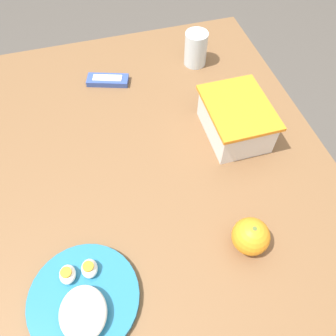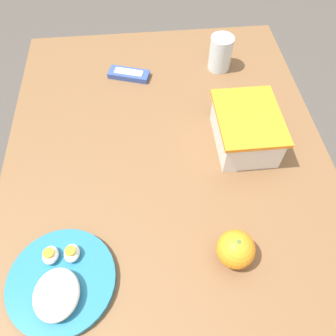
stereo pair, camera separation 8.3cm
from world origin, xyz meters
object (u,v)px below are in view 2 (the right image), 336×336
at_px(orange_fruit, 236,249).
at_px(candy_bar, 129,74).
at_px(food_container, 245,131).
at_px(drinking_glass, 221,53).
at_px(rice_plate, 60,283).

distance_m(orange_fruit, candy_bar, 0.66).
bearing_deg(food_container, candy_bar, -134.87).
height_order(candy_bar, drinking_glass, drinking_glass).
distance_m(food_container, orange_fruit, 0.34).
bearing_deg(food_container, rice_plate, -53.37).
xyz_separation_m(orange_fruit, rice_plate, (0.03, -0.38, -0.02)).
bearing_deg(candy_bar, orange_fruit, 18.71).
bearing_deg(rice_plate, candy_bar, 166.10).
xyz_separation_m(food_container, rice_plate, (0.35, -0.47, -0.03)).
distance_m(orange_fruit, rice_plate, 0.38).
distance_m(food_container, candy_bar, 0.44).
bearing_deg(orange_fruit, food_container, 163.49).
height_order(food_container, orange_fruit, food_container).
bearing_deg(candy_bar, drinking_glass, 93.39).
xyz_separation_m(candy_bar, drinking_glass, (-0.02, 0.30, 0.05)).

